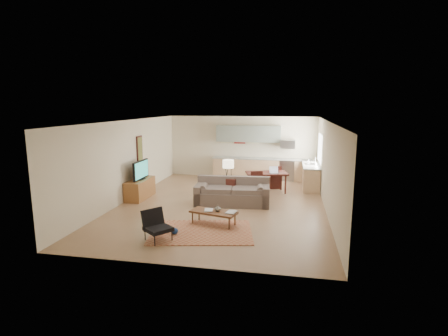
% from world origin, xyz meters
% --- Properties ---
extents(room, '(9.00, 9.00, 9.00)m').
position_xyz_m(room, '(0.00, 0.00, 1.35)').
color(room, '#8C6748').
rests_on(room, ground).
extents(kitchen_counter_back, '(4.26, 0.64, 0.92)m').
position_xyz_m(kitchen_counter_back, '(0.90, 4.18, 0.46)').
color(kitchen_counter_back, tan).
rests_on(kitchen_counter_back, ground).
extents(kitchen_counter_right, '(0.64, 2.26, 0.92)m').
position_xyz_m(kitchen_counter_right, '(2.93, 3.00, 0.46)').
color(kitchen_counter_right, tan).
rests_on(kitchen_counter_right, ground).
extents(kitchen_range, '(0.62, 0.62, 0.90)m').
position_xyz_m(kitchen_range, '(2.00, 4.18, 0.45)').
color(kitchen_range, '#A5A8AD').
rests_on(kitchen_range, ground).
extents(kitchen_microwave, '(0.62, 0.40, 0.35)m').
position_xyz_m(kitchen_microwave, '(2.00, 4.20, 1.55)').
color(kitchen_microwave, '#A5A8AD').
rests_on(kitchen_microwave, room).
extents(upper_cabinets, '(2.80, 0.34, 0.70)m').
position_xyz_m(upper_cabinets, '(0.30, 4.33, 1.95)').
color(upper_cabinets, gray).
rests_on(upper_cabinets, room).
extents(window_right, '(0.02, 1.40, 1.05)m').
position_xyz_m(window_right, '(3.23, 3.00, 1.55)').
color(window_right, white).
rests_on(window_right, room).
extents(wall_art_left, '(0.06, 0.42, 1.10)m').
position_xyz_m(wall_art_left, '(-3.21, 0.90, 1.55)').
color(wall_art_left, olive).
rests_on(wall_art_left, room).
extents(triptych, '(1.70, 0.04, 0.50)m').
position_xyz_m(triptych, '(-0.10, 4.47, 1.75)').
color(triptych, '#F5EEC4').
rests_on(triptych, room).
extents(rug, '(2.84, 2.23, 0.02)m').
position_xyz_m(rug, '(-0.03, -2.59, 0.01)').
color(rug, '#9B3D2A').
rests_on(rug, floor).
extents(sofa, '(2.57, 1.28, 0.87)m').
position_xyz_m(sofa, '(0.32, 0.05, 0.43)').
color(sofa, brown).
rests_on(sofa, floor).
extents(coffee_table, '(1.35, 0.81, 0.38)m').
position_xyz_m(coffee_table, '(0.15, -1.98, 0.19)').
color(coffee_table, '#502D17').
rests_on(coffee_table, floor).
extents(book_a, '(0.32, 0.38, 0.03)m').
position_xyz_m(book_a, '(-0.10, -1.96, 0.39)').
color(book_a, maroon).
rests_on(book_a, coffee_table).
extents(book_b, '(0.37, 0.42, 0.03)m').
position_xyz_m(book_b, '(0.52, -1.97, 0.39)').
color(book_b, navy).
rests_on(book_b, coffee_table).
extents(vase, '(0.25, 0.25, 0.18)m').
position_xyz_m(vase, '(0.26, -1.95, 0.47)').
color(vase, black).
rests_on(vase, coffee_table).
extents(armchair, '(0.91, 0.91, 0.74)m').
position_xyz_m(armchair, '(-0.89, -3.32, 0.37)').
color(armchair, black).
rests_on(armchair, floor).
extents(tv_credenza, '(0.55, 1.44, 0.66)m').
position_xyz_m(tv_credenza, '(-2.95, 0.22, 0.33)').
color(tv_credenza, brown).
rests_on(tv_credenza, floor).
extents(tv, '(0.11, 1.10, 0.66)m').
position_xyz_m(tv, '(-2.90, 0.22, 0.99)').
color(tv, black).
rests_on(tv, tv_credenza).
extents(console_table, '(0.76, 0.60, 0.78)m').
position_xyz_m(console_table, '(0.10, 0.52, 0.39)').
color(console_table, '#351410').
rests_on(console_table, floor).
extents(table_lamp, '(0.50, 0.50, 0.63)m').
position_xyz_m(table_lamp, '(0.10, 0.52, 1.10)').
color(table_lamp, beige).
rests_on(table_lamp, console_table).
extents(dining_table, '(1.64, 1.21, 0.75)m').
position_xyz_m(dining_table, '(1.29, 1.88, 0.37)').
color(dining_table, '#351410').
rests_on(dining_table, floor).
extents(dining_chair_near, '(0.53, 0.55, 0.89)m').
position_xyz_m(dining_chair_near, '(1.04, 1.15, 0.45)').
color(dining_chair_near, '#351410').
rests_on(dining_chair_near, floor).
extents(dining_chair_far, '(0.56, 0.57, 0.89)m').
position_xyz_m(dining_chair_far, '(1.54, 2.61, 0.45)').
color(dining_chair_far, '#351410').
rests_on(dining_chair_far, floor).
extents(laptop, '(0.38, 0.33, 0.24)m').
position_xyz_m(laptop, '(1.58, 1.78, 0.86)').
color(laptop, '#A5A8AD').
rests_on(laptop, dining_table).
extents(soap_bottle, '(0.09, 0.09, 0.19)m').
position_xyz_m(soap_bottle, '(2.83, 3.03, 1.02)').
color(soap_bottle, '#F5EEC4').
rests_on(soap_bottle, kitchen_counter_right).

